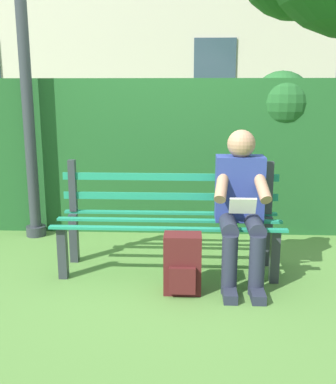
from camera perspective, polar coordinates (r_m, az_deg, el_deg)
ground at (r=3.84m, az=0.07°, el=-9.92°), size 60.00×60.00×0.00m
park_bench at (r=3.77m, az=0.13°, el=-3.35°), size 1.84×0.52×0.90m
person_seated at (r=3.57m, az=9.15°, el=-1.27°), size 0.44×0.73×1.18m
hedge_backdrop at (r=4.97m, az=-1.71°, el=5.35°), size 4.50×0.78×1.67m
building_facade at (r=11.98m, az=-7.75°, el=22.30°), size 10.31×3.06×6.93m
backpack at (r=3.40m, az=1.84°, el=-9.07°), size 0.28×0.25×0.45m
lamp_post at (r=4.71m, az=-17.80°, el=17.96°), size 0.29×0.29×3.15m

